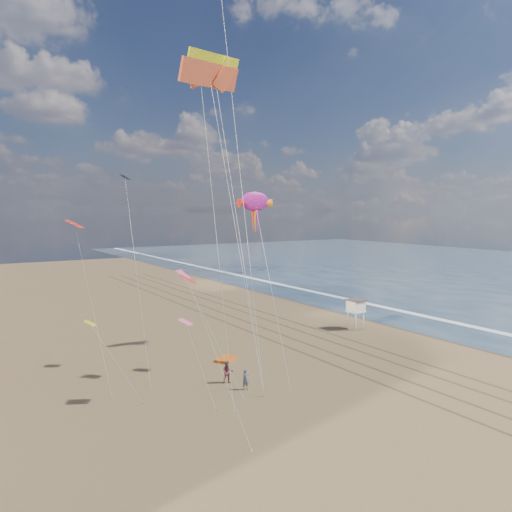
{
  "coord_description": "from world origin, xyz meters",
  "views": [
    {
      "loc": [
        -30.76,
        -16.54,
        14.09
      ],
      "look_at": [
        -4.18,
        26.0,
        9.5
      ],
      "focal_mm": 35.0,
      "sensor_mm": 36.0,
      "label": 1
    }
  ],
  "objects_px": {
    "grounded_kite": "(226,359)",
    "show_kite": "(255,202)",
    "lifeguard_stand": "(356,306)",
    "kite_flyer_a": "(246,380)",
    "kite_flyer_b": "(228,372)"
  },
  "relations": [
    {
      "from": "show_kite",
      "to": "grounded_kite",
      "type": "bearing_deg",
      "value": -149.63
    },
    {
      "from": "lifeguard_stand",
      "to": "kite_flyer_b",
      "type": "distance_m",
      "value": 23.64
    },
    {
      "from": "grounded_kite",
      "to": "show_kite",
      "type": "distance_m",
      "value": 15.97
    },
    {
      "from": "lifeguard_stand",
      "to": "kite_flyer_b",
      "type": "bearing_deg",
      "value": -159.03
    },
    {
      "from": "kite_flyer_a",
      "to": "kite_flyer_b",
      "type": "height_order",
      "value": "kite_flyer_b"
    },
    {
      "from": "grounded_kite",
      "to": "kite_flyer_b",
      "type": "relative_size",
      "value": 1.17
    },
    {
      "from": "grounded_kite",
      "to": "lifeguard_stand",
      "type": "bearing_deg",
      "value": -25.33
    },
    {
      "from": "lifeguard_stand",
      "to": "grounded_kite",
      "type": "xyz_separation_m",
      "value": [
        -19.12,
        -2.81,
        -2.6
      ]
    },
    {
      "from": "lifeguard_stand",
      "to": "kite_flyer_a",
      "type": "xyz_separation_m",
      "value": [
        -21.52,
        -10.48,
        -1.92
      ]
    },
    {
      "from": "kite_flyer_a",
      "to": "show_kite",
      "type": "bearing_deg",
      "value": 58.1
    },
    {
      "from": "lifeguard_stand",
      "to": "show_kite",
      "type": "bearing_deg",
      "value": 179.32
    },
    {
      "from": "grounded_kite",
      "to": "kite_flyer_a",
      "type": "xyz_separation_m",
      "value": [
        -2.39,
        -7.66,
        0.69
      ]
    },
    {
      "from": "lifeguard_stand",
      "to": "grounded_kite",
      "type": "relative_size",
      "value": 1.61
    },
    {
      "from": "show_kite",
      "to": "kite_flyer_a",
      "type": "distance_m",
      "value": 19.23
    },
    {
      "from": "show_kite",
      "to": "kite_flyer_b",
      "type": "relative_size",
      "value": 10.64
    }
  ]
}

